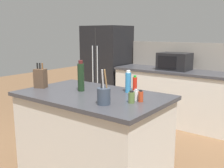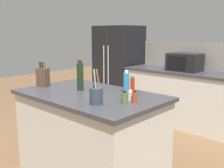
# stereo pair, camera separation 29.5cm
# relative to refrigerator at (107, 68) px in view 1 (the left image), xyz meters

# --- Properties ---
(back_counter_run) EXTENTS (2.79, 0.66, 0.94)m
(back_counter_run) POSITION_rel_refrigerator_xyz_m (1.86, -0.05, -0.38)
(back_counter_run) COLOR beige
(back_counter_run) RESTS_ON ground_plane
(wall_backsplash) EXTENTS (2.75, 0.03, 0.46)m
(wall_backsplash) POSITION_rel_refrigerator_xyz_m (1.86, 0.27, 0.32)
(wall_backsplash) COLOR gray
(wall_backsplash) RESTS_ON back_counter_run
(kitchen_island) EXTENTS (1.58, 0.97, 0.94)m
(kitchen_island) POSITION_rel_refrigerator_xyz_m (1.56, -2.25, -0.38)
(kitchen_island) COLOR beige
(kitchen_island) RESTS_ON ground_plane
(refrigerator) EXTENTS (0.85, 0.75, 1.70)m
(refrigerator) POSITION_rel_refrigerator_xyz_m (0.00, 0.00, 0.00)
(refrigerator) COLOR black
(refrigerator) RESTS_ON ground_plane
(microwave) EXTENTS (0.52, 0.39, 0.29)m
(microwave) POSITION_rel_refrigerator_xyz_m (1.51, -0.05, 0.23)
(microwave) COLOR black
(microwave) RESTS_ON back_counter_run
(knife_block) EXTENTS (0.16, 0.14, 0.29)m
(knife_block) POSITION_rel_refrigerator_xyz_m (0.87, -2.37, 0.20)
(knife_block) COLOR #4C3828
(knife_block) RESTS_ON kitchen_island
(utensil_crock) EXTENTS (0.12, 0.12, 0.32)m
(utensil_crock) POSITION_rel_refrigerator_xyz_m (1.92, -2.50, 0.17)
(utensil_crock) COLOR #333D4C
(utensil_crock) RESTS_ON kitchen_island
(wine_bottle) EXTENTS (0.07, 0.07, 0.34)m
(wine_bottle) POSITION_rel_refrigerator_xyz_m (1.37, -2.22, 0.25)
(wine_bottle) COLOR black
(wine_bottle) RESTS_ON kitchen_island
(dish_soap_bottle) EXTENTS (0.06, 0.06, 0.24)m
(dish_soap_bottle) POSITION_rel_refrigerator_xyz_m (1.82, -1.96, 0.20)
(dish_soap_bottle) COLOR #3384BC
(dish_soap_bottle) RESTS_ON kitchen_island
(salt_shaker) EXTENTS (0.05, 0.05, 0.11)m
(salt_shaker) POSITION_rel_refrigerator_xyz_m (2.07, -2.20, 0.14)
(salt_shaker) COLOR silver
(salt_shaker) RESTS_ON kitchen_island
(hot_sauce_bottle) EXTENTS (0.05, 0.05, 0.19)m
(hot_sauce_bottle) POSITION_rel_refrigerator_xyz_m (1.91, -1.96, 0.18)
(hot_sauce_bottle) COLOR red
(hot_sauce_bottle) RESTS_ON kitchen_island
(spice_jar_paprika) EXTENTS (0.05, 0.05, 0.11)m
(spice_jar_paprika) POSITION_rel_refrigerator_xyz_m (2.13, -2.22, 0.14)
(spice_jar_paprika) COLOR #B73D1E
(spice_jar_paprika) RESTS_ON kitchen_island
(spice_jar_oregano) EXTENTS (0.06, 0.06, 0.12)m
(spice_jar_oregano) POSITION_rel_refrigerator_xyz_m (2.09, -2.30, 0.14)
(spice_jar_oregano) COLOR #567038
(spice_jar_oregano) RESTS_ON kitchen_island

